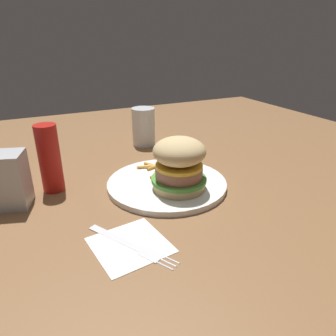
{
  "coord_description": "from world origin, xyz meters",
  "views": [
    {
      "loc": [
        -0.26,
        -0.51,
        0.3
      ],
      "look_at": [
        0.0,
        0.03,
        0.04
      ],
      "focal_mm": 33.1,
      "sensor_mm": 36.0,
      "label": 1
    }
  ],
  "objects": [
    {
      "name": "fork",
      "position": [
        -0.14,
        -0.13,
        0.0
      ],
      "size": [
        0.1,
        0.16,
        0.0
      ],
      "color": "silver",
      "rests_on": "napkin"
    },
    {
      "name": "ketchup_bottle",
      "position": [
        -0.22,
        0.12,
        0.07
      ],
      "size": [
        0.04,
        0.04,
        0.14
      ],
      "primitive_type": "cylinder",
      "color": "#B21914",
      "rests_on": "ground_plane"
    },
    {
      "name": "napkin",
      "position": [
        -0.14,
        -0.13,
        0.0
      ],
      "size": [
        0.12,
        0.12,
        0.0
      ],
      "primitive_type": "cube",
      "rotation": [
        0.0,
        0.0,
        0.13
      ],
      "color": "white",
      "rests_on": "ground_plane"
    },
    {
      "name": "plate",
      "position": [
        0.0,
        0.03,
        0.01
      ],
      "size": [
        0.26,
        0.26,
        0.01
      ],
      "primitive_type": "cylinder",
      "color": "white",
      "rests_on": "ground_plane"
    },
    {
      "name": "ground_plane",
      "position": [
        0.0,
        0.0,
        0.0
      ],
      "size": [
        1.6,
        1.6,
        0.0
      ],
      "primitive_type": "plane",
      "color": "brown"
    },
    {
      "name": "sandwich",
      "position": [
        0.01,
        -0.01,
        0.07
      ],
      "size": [
        0.11,
        0.11,
        0.11
      ],
      "color": "tan",
      "rests_on": "plate"
    },
    {
      "name": "napkin_dispenser",
      "position": [
        -0.31,
        0.09,
        0.05
      ],
      "size": [
        0.1,
        0.08,
        0.11
      ],
      "primitive_type": "cube",
      "rotation": [
        0.0,
        0.0,
        5.98
      ],
      "color": "#B7BABF",
      "rests_on": "ground_plane"
    },
    {
      "name": "drink_glass",
      "position": [
        0.06,
        0.31,
        0.05
      ],
      "size": [
        0.07,
        0.07,
        0.11
      ],
      "color": "silver",
      "rests_on": "ground_plane"
    },
    {
      "name": "fries_pile",
      "position": [
        0.02,
        0.1,
        0.02
      ],
      "size": [
        0.11,
        0.09,
        0.01
      ],
      "color": "gold",
      "rests_on": "plate"
    }
  ]
}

